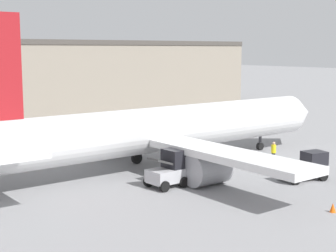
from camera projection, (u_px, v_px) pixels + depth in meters
name	position (u px, v px, depth m)	size (l,w,h in m)	color
ground_plane	(168.00, 166.00, 41.62)	(400.00, 400.00, 0.00)	gray
airplane	(158.00, 130.00, 40.56)	(36.90, 30.25, 11.67)	silver
ground_crew_worker	(273.00, 152.00, 42.51)	(0.39, 0.39, 1.79)	#1E2338
baggage_tug	(307.00, 167.00, 37.00)	(3.78, 2.39, 2.05)	#B2B2B7
belt_loader_truck	(168.00, 170.00, 35.17)	(2.52, 2.10, 2.55)	#B2B2B7
safety_cone_far	(333.00, 208.00, 29.74)	(0.36, 0.36, 0.55)	#EF590F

